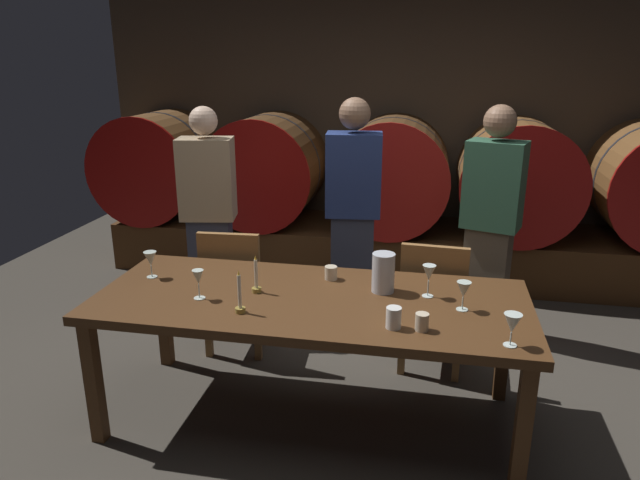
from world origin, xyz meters
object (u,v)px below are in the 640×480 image
object	(u,v)px
guest_left	(209,218)
dining_table	(310,309)
wine_glass_center	(429,274)
wine_glass_right	(464,290)
wine_glass_far_right	(512,324)
cup_right	(422,322)
wine_glass_far_left	(150,259)
cup_left	(331,273)
wine_barrel_left	(268,169)
chair_left	(235,285)
guest_right	(491,222)
pitcher	(383,273)
wine_barrel_right	(517,178)
wine_glass_left	(198,278)
cup_center	(394,318)
chair_right	(433,300)
candle_right	(256,282)
candle_left	(240,301)
guest_center	(353,215)
wine_barrel_center	(393,173)
wine_barrel_far_left	(160,165)

from	to	relation	value
guest_left	dining_table	bearing A→B (deg)	122.02
wine_glass_center	wine_glass_right	distance (m)	0.22
dining_table	wine_glass_far_right	xyz separation A→B (m)	(0.97, -0.35, 0.17)
guest_left	cup_right	world-z (taller)	guest_left
wine_glass_far_left	cup_left	world-z (taller)	wine_glass_far_left
wine_glass_far_right	cup_left	bearing A→B (deg)	145.62
wine_barrel_left	wine_glass_center	world-z (taller)	wine_barrel_left
chair_left	wine_glass_right	size ratio (longest dim) A/B	5.86
guest_right	wine_glass_center	size ratio (longest dim) A/B	9.38
wine_glass_center	wine_glass_far_right	world-z (taller)	wine_glass_center
pitcher	wine_glass_far_left	bearing A→B (deg)	-177.85
wine_barrel_right	wine_glass_center	world-z (taller)	wine_barrel_right
wine_glass_left	cup_right	size ratio (longest dim) A/B	1.90
dining_table	wine_glass_left	world-z (taller)	wine_glass_left
dining_table	cup_center	distance (m)	0.54
wine_barrel_left	chair_left	xyz separation A→B (m)	(0.26, -1.75, -0.44)
chair_right	guest_right	distance (m)	0.79
dining_table	wine_glass_far_left	world-z (taller)	wine_glass_far_left
wine_glass_left	cup_center	bearing A→B (deg)	-8.16
guest_left	wine_glass_far_left	size ratio (longest dim) A/B	10.54
guest_right	wine_glass_left	xyz separation A→B (m)	(-1.58, -1.40, 0.00)
wine_glass_center	cup_left	size ratio (longest dim) A/B	2.30
candle_right	cup_center	distance (m)	0.80
candle_left	wine_glass_far_right	size ratio (longest dim) A/B	1.47
wine_glass_right	candle_right	bearing A→B (deg)	179.03
wine_glass_left	wine_glass_right	bearing A→B (deg)	5.07
guest_center	wine_glass_left	size ratio (longest dim) A/B	10.63
wine_barrel_center	dining_table	world-z (taller)	wine_barrel_center
wine_barrel_far_left	wine_glass_far_right	size ratio (longest dim) A/B	6.63
wine_barrel_center	pitcher	distance (m)	2.26
wine_barrel_center	cup_center	distance (m)	2.69
pitcher	wine_glass_far_right	world-z (taller)	pitcher
pitcher	wine_glass_center	world-z (taller)	pitcher
chair_right	guest_left	xyz separation A→B (m)	(-1.62, 0.40, 0.34)
chair_right	wine_glass_far_right	size ratio (longest dim) A/B	5.80
chair_left	guest_left	size ratio (longest dim) A/B	0.54
wine_barrel_left	wine_glass_left	size ratio (longest dim) A/B	6.35
guest_right	cup_left	size ratio (longest dim) A/B	21.55
chair_left	pitcher	world-z (taller)	pitcher
guest_left	guest_center	size ratio (longest dim) A/B	0.96
wine_barrel_far_left	cup_center	bearing A→B (deg)	-47.49
dining_table	chair_left	distance (m)	0.95
wine_barrel_far_left	wine_glass_center	world-z (taller)	wine_barrel_far_left
dining_table	chair_left	world-z (taller)	chair_left
candle_left	wine_glass_left	size ratio (longest dim) A/B	1.40
wine_barrel_center	cup_right	distance (m)	2.71
dining_table	guest_right	bearing A→B (deg)	51.45
candle_right	wine_glass_far_left	xyz separation A→B (m)	(-0.65, 0.09, 0.05)
dining_table	pitcher	xyz separation A→B (m)	(0.37, 0.15, 0.17)
wine_glass_far_right	wine_glass_center	bearing A→B (deg)	127.37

